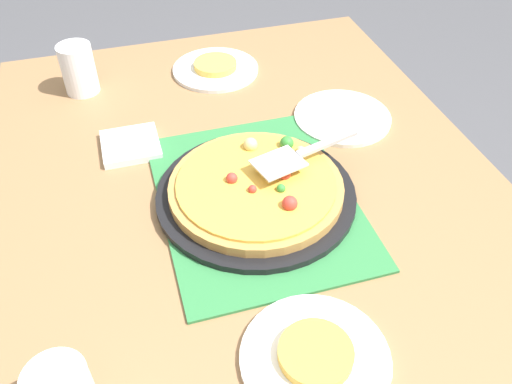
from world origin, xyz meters
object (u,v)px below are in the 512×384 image
object	(u,v)px
plate_side	(342,117)
served_slice_left	(215,65)
plate_near_left	(216,69)
pizza_server	(299,154)
pizza	(257,186)
napkin_stack	(131,145)
plate_far_right	(315,358)
cup_far	(78,69)
pizza_pan	(256,195)
served_slice_right	(316,353)

from	to	relation	value
plate_side	served_slice_left	world-z (taller)	served_slice_left
plate_near_left	pizza_server	xyz separation A→B (m)	(0.47, 0.06, 0.06)
pizza	napkin_stack	bearing A→B (deg)	-137.22
pizza	plate_near_left	xyz separation A→B (m)	(-0.50, 0.04, -0.03)
pizza_server	plate_far_right	bearing A→B (deg)	-15.97
cup_far	napkin_stack	xyz separation A→B (m)	(0.26, 0.08, -0.05)
pizza_pan	plate_far_right	world-z (taller)	pizza_pan
served_slice_left	plate_near_left	bearing A→B (deg)	-172.87
pizza	napkin_stack	size ratio (longest dim) A/B	2.75
pizza_pan	pizza	bearing A→B (deg)	123.14
plate_near_left	pizza	bearing A→B (deg)	-4.12
pizza	plate_far_right	bearing A→B (deg)	-2.54
pizza_pan	cup_far	world-z (taller)	cup_far
served_slice_left	napkin_stack	size ratio (longest dim) A/B	0.92
pizza	pizza_server	xyz separation A→B (m)	(-0.03, 0.09, 0.04)
served_slice_left	served_slice_right	xyz separation A→B (m)	(0.85, -0.05, 0.00)
pizza_pan	napkin_stack	world-z (taller)	pizza_pan
served_slice_right	cup_far	size ratio (longest dim) A/B	0.92
plate_side	napkin_stack	xyz separation A→B (m)	(-0.03, -0.48, 0.00)
served_slice_left	pizza	bearing A→B (deg)	-4.12
cup_far	pizza_server	bearing A→B (deg)	39.80
plate_side	served_slice_right	world-z (taller)	served_slice_right
pizza_pan	plate_near_left	world-z (taller)	pizza_pan
pizza	served_slice_right	world-z (taller)	pizza
plate_near_left	served_slice_right	size ratio (longest dim) A/B	2.00
pizza_pan	cup_far	xyz separation A→B (m)	(-0.49, -0.30, 0.05)
pizza	plate_side	xyz separation A→B (m)	(-0.20, 0.26, -0.03)
pizza	cup_far	world-z (taller)	cup_far
pizza_pan	served_slice_right	distance (m)	0.35
pizza_pan	served_slice_left	distance (m)	0.50
served_slice_right	pizza_server	world-z (taller)	pizza_server
plate_near_left	pizza_server	world-z (taller)	pizza_server
plate_far_right	served_slice_right	bearing A→B (deg)	90.00
served_slice_left	served_slice_right	world-z (taller)	same
plate_far_right	plate_near_left	bearing A→B (deg)	176.53
pizza_pan	served_slice_left	world-z (taller)	served_slice_left
plate_side	pizza_server	world-z (taller)	pizza_server
plate_far_right	plate_side	size ratio (longest dim) A/B	1.00
cup_far	plate_far_right	bearing A→B (deg)	18.43
plate_side	napkin_stack	bearing A→B (deg)	-93.30
plate_near_left	napkin_stack	xyz separation A→B (m)	(0.27, -0.25, 0.00)
plate_far_right	served_slice_left	world-z (taller)	served_slice_left
served_slice_left	pizza_server	xyz separation A→B (m)	(0.47, 0.06, 0.05)
plate_side	served_slice_left	distance (m)	0.37
served_slice_left	cup_far	size ratio (longest dim) A/B	0.92
plate_far_right	napkin_stack	xyz separation A→B (m)	(-0.58, -0.20, 0.00)
plate_side	served_slice_left	xyz separation A→B (m)	(-0.29, -0.23, 0.01)
served_slice_left	cup_far	xyz separation A→B (m)	(0.00, -0.33, 0.04)
plate_far_right	cup_far	distance (m)	0.89
served_slice_left	served_slice_right	size ratio (longest dim) A/B	1.00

